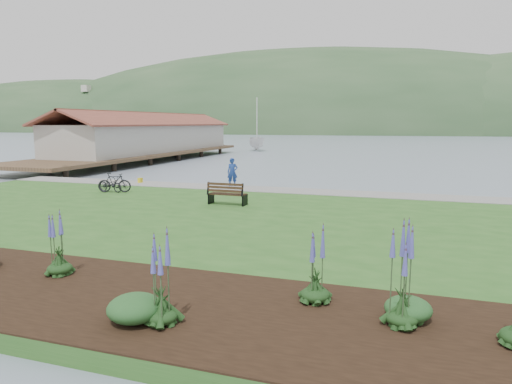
# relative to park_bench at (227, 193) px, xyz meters

# --- Properties ---
(ground) EXTENTS (600.00, 600.00, 0.00)m
(ground) POSITION_rel_park_bench_xyz_m (0.00, -1.60, -0.95)
(ground) COLOR gray
(ground) RESTS_ON ground
(lawn) EXTENTS (34.00, 20.00, 0.40)m
(lawn) POSITION_rel_park_bench_xyz_m (0.00, -3.60, -0.75)
(lawn) COLOR #2A5B20
(lawn) RESTS_ON ground
(shoreline_path) EXTENTS (34.00, 2.20, 0.03)m
(shoreline_path) POSITION_rel_park_bench_xyz_m (0.00, 5.30, -0.54)
(shoreline_path) COLOR gray
(shoreline_path) RESTS_ON lawn
(garden_bed) EXTENTS (24.00, 4.40, 0.04)m
(garden_bed) POSITION_rel_park_bench_xyz_m (3.00, -11.40, -0.53)
(garden_bed) COLOR black
(garden_bed) RESTS_ON lawn
(far_hillside) EXTENTS (580.00, 80.00, 38.00)m
(far_hillside) POSITION_rel_park_bench_xyz_m (20.00, 168.40, -0.95)
(far_hillside) COLOR #2E502D
(far_hillside) RESTS_ON ground
(pier_pavilion) EXTENTS (8.00, 36.00, 5.40)m
(pier_pavilion) POSITION_rel_park_bench_xyz_m (-20.00, 25.92, 1.69)
(pier_pavilion) COLOR #4C3826
(pier_pavilion) RESTS_ON ground
(park_bench) EXTENTS (1.81, 0.76, 1.11)m
(park_bench) POSITION_rel_park_bench_xyz_m (0.00, 0.00, 0.00)
(park_bench) COLOR black
(park_bench) RESTS_ON lawn
(person) EXTENTS (0.88, 0.77, 2.02)m
(person) POSITION_rel_park_bench_xyz_m (-2.00, 5.90, 0.46)
(person) COLOR navy
(person) RESTS_ON lawn
(bicycle_a) EXTENTS (0.84, 1.72, 0.86)m
(bicycle_a) POSITION_rel_park_bench_xyz_m (-7.67, 1.72, -0.12)
(bicycle_a) COLOR black
(bicycle_a) RESTS_ON lawn
(bicycle_b) EXTENTS (1.08, 1.88, 1.09)m
(bicycle_b) POSITION_rel_park_bench_xyz_m (-7.36, 1.66, -0.00)
(bicycle_b) COLOR black
(bicycle_b) RESTS_ON lawn
(sailboat) EXTENTS (12.89, 12.98, 25.43)m
(sailboat) POSITION_rel_park_bench_xyz_m (-13.81, 46.43, -0.95)
(sailboat) COLOR silver
(sailboat) RESTS_ON ground
(pannier) EXTENTS (0.20, 0.31, 0.33)m
(pannier) POSITION_rel_park_bench_xyz_m (-8.20, 5.54, -0.39)
(pannier) COLOR yellow
(pannier) RESTS_ON lawn
(echium_0) EXTENTS (0.62, 0.62, 1.99)m
(echium_0) POSITION_rel_park_bench_xyz_m (3.66, -12.35, 0.33)
(echium_0) COLOR #143513
(echium_0) RESTS_ON garden_bed
(echium_1) EXTENTS (0.62, 0.62, 1.77)m
(echium_1) POSITION_rel_park_bench_xyz_m (6.22, -10.38, 0.14)
(echium_1) COLOR #143513
(echium_1) RESTS_ON garden_bed
(echium_2) EXTENTS (0.62, 0.62, 2.13)m
(echium_2) POSITION_rel_park_bench_xyz_m (7.99, -11.01, 0.40)
(echium_2) COLOR #143513
(echium_2) RESTS_ON garden_bed
(echium_4) EXTENTS (0.62, 0.62, 1.88)m
(echium_4) POSITION_rel_park_bench_xyz_m (-0.22, -10.66, 0.24)
(echium_4) COLOR #143513
(echium_4) RESTS_ON garden_bed
(shrub_1) EXTENTS (1.05, 1.05, 0.53)m
(shrub_1) POSITION_rel_park_bench_xyz_m (3.12, -12.43, -0.25)
(shrub_1) COLOR #1E4C21
(shrub_1) RESTS_ON garden_bed
(shrub_2) EXTENTS (0.90, 0.90, 0.45)m
(shrub_2) POSITION_rel_park_bench_xyz_m (8.10, -10.71, -0.28)
(shrub_2) COLOR #1E4C21
(shrub_2) RESTS_ON garden_bed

